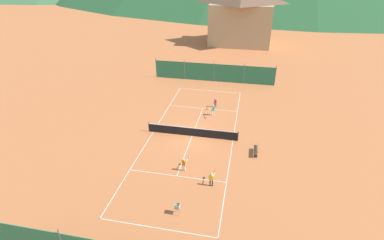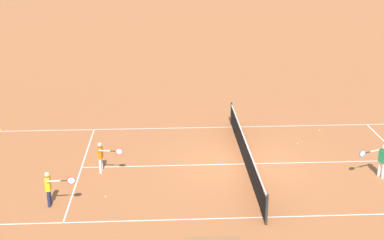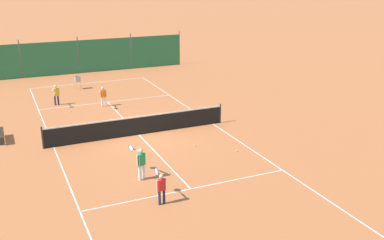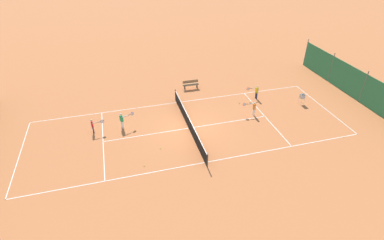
# 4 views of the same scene
# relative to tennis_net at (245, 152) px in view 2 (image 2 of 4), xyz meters

# --- Properties ---
(ground_plane) EXTENTS (600.00, 600.00, 0.00)m
(ground_plane) POSITION_rel_tennis_net_xyz_m (0.00, 0.00, -0.50)
(ground_plane) COLOR #BC6638
(court_line_markings) EXTENTS (8.25, 23.85, 0.01)m
(court_line_markings) POSITION_rel_tennis_net_xyz_m (0.00, 0.00, -0.50)
(court_line_markings) COLOR white
(court_line_markings) RESTS_ON ground
(tennis_net) EXTENTS (9.18, 0.08, 1.06)m
(tennis_net) POSITION_rel_tennis_net_xyz_m (0.00, 0.00, 0.00)
(tennis_net) COLOR #2D2D2D
(tennis_net) RESTS_ON ground
(player_near_service) EXTENTS (0.53, 0.98, 1.21)m
(player_near_service) POSITION_rel_tennis_net_xyz_m (0.45, -5.54, 0.21)
(player_near_service) COLOR white
(player_near_service) RESTS_ON ground
(player_far_baseline) EXTENTS (0.41, 1.11, 1.31)m
(player_far_baseline) POSITION_rel_tennis_net_xyz_m (1.43, 4.85, 0.26)
(player_far_baseline) COLOR white
(player_far_baseline) RESTS_ON ground
(player_far_service) EXTENTS (0.42, 1.03, 1.24)m
(player_far_service) POSITION_rel_tennis_net_xyz_m (2.96, -6.98, 0.22)
(player_far_service) COLOR #23284C
(player_far_service) RESTS_ON ground
(tennis_ball_service_box) EXTENTS (0.07, 0.07, 0.07)m
(tennis_ball_service_box) POSITION_rel_tennis_net_xyz_m (-4.17, -10.65, -0.47)
(tennis_ball_service_box) COLOR #CCE033
(tennis_ball_service_box) RESTS_ON ground
(tennis_ball_near_corner) EXTENTS (0.07, 0.07, 0.07)m
(tennis_ball_near_corner) POSITION_rel_tennis_net_xyz_m (-3.37, 3.91, -0.47)
(tennis_ball_near_corner) COLOR #CCE033
(tennis_ball_near_corner) RESTS_ON ground
(tennis_ball_alley_right) EXTENTS (0.07, 0.07, 0.07)m
(tennis_ball_alley_right) POSITION_rel_tennis_net_xyz_m (-1.91, 2.56, -0.47)
(tennis_ball_alley_right) COLOR #CCE033
(tennis_ball_alley_right) RESTS_ON ground
(tennis_ball_mid_court) EXTENTS (0.07, 0.07, 0.07)m
(tennis_ball_mid_court) POSITION_rel_tennis_net_xyz_m (2.50, -5.22, -0.47)
(tennis_ball_mid_court) COLOR #CCE033
(tennis_ball_mid_court) RESTS_ON ground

